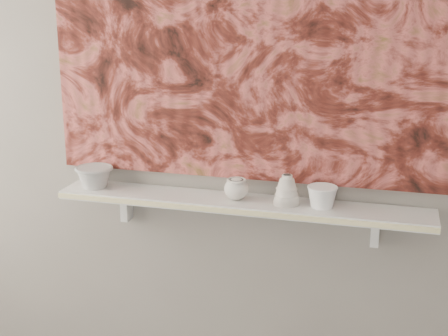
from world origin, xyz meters
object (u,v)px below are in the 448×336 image
(shelf, at_px, (240,204))
(painting, at_px, (247,30))
(bell_vessel, at_px, (287,189))
(cup_cream, at_px, (236,189))
(bowl_white, at_px, (322,196))
(bowl_grey, at_px, (94,176))

(shelf, height_order, painting, painting)
(painting, bearing_deg, bell_vessel, -25.04)
(painting, bearing_deg, cup_cream, -100.71)
(bell_vessel, xyz_separation_m, bowl_white, (0.13, 0.00, -0.02))
(shelf, height_order, bell_vessel, bell_vessel)
(cup_cream, bearing_deg, painting, 79.29)
(cup_cream, relative_size, bell_vessel, 0.82)
(bell_vessel, distance_m, bowl_white, 0.13)
(cup_cream, bearing_deg, bowl_grey, 180.00)
(bell_vessel, bearing_deg, shelf, 180.00)
(shelf, bearing_deg, painting, 90.00)
(painting, xyz_separation_m, bell_vessel, (0.17, -0.08, -0.56))
(bell_vessel, bearing_deg, painting, 154.96)
(bowl_grey, height_order, bowl_white, bowl_grey)
(painting, height_order, bowl_white, painting)
(painting, relative_size, cup_cream, 16.68)
(painting, distance_m, cup_cream, 0.57)
(painting, bearing_deg, shelf, -90.00)
(painting, distance_m, bell_vessel, 0.59)
(shelf, distance_m, bell_vessel, 0.19)
(painting, height_order, bell_vessel, painting)
(cup_cream, bearing_deg, bowl_white, 0.00)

